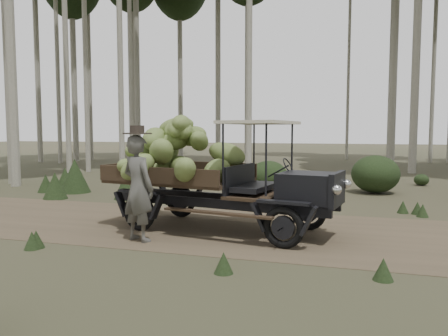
{
  "coord_description": "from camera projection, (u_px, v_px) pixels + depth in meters",
  "views": [
    {
      "loc": [
        0.98,
        -8.28,
        1.95
      ],
      "look_at": [
        -1.42,
        -0.2,
        1.23
      ],
      "focal_mm": 35.0,
      "sensor_mm": 36.0,
      "label": 1
    }
  ],
  "objects": [
    {
      "name": "farmer",
      "position": [
        138.0,
        187.0,
        7.67
      ],
      "size": [
        0.8,
        0.67,
        2.04
      ],
      "rotation": [
        0.0,
        0.0,
        2.77
      ],
      "color": "#504F49",
      "rests_on": "ground"
    },
    {
      "name": "banana_truck",
      "position": [
        195.0,
        161.0,
        8.68
      ],
      "size": [
        4.84,
        2.6,
        2.31
      ],
      "rotation": [
        0.0,
        0.0,
        -0.17
      ],
      "color": "black",
      "rests_on": "ground"
    },
    {
      "name": "ground",
      "position": [
        298.0,
        233.0,
        8.35
      ],
      "size": [
        120.0,
        120.0,
        0.0
      ],
      "primitive_type": "plane",
      "color": "#473D2B",
      "rests_on": "ground"
    },
    {
      "name": "undergrowth",
      "position": [
        232.0,
        208.0,
        8.01
      ],
      "size": [
        22.0,
        19.48,
        1.31
      ],
      "color": "#233319",
      "rests_on": "ground"
    },
    {
      "name": "dirt_track",
      "position": [
        298.0,
        233.0,
        8.35
      ],
      "size": [
        70.0,
        4.0,
        0.01
      ],
      "primitive_type": "cube",
      "color": "brown",
      "rests_on": "ground"
    }
  ]
}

